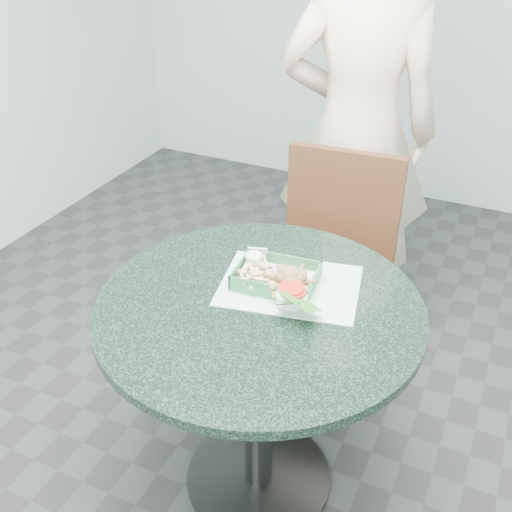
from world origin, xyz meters
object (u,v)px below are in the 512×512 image
at_px(sauce_ramekin, 256,263).
at_px(cafe_table, 259,353).
at_px(dining_chair, 331,254).
at_px(diner_person, 361,87).
at_px(crab_sandwich, 288,285).
at_px(food_basket, 276,285).

bearing_deg(sauce_ramekin, cafe_table, -61.90).
xyz_separation_m(cafe_table, dining_chair, (-0.01, 0.71, -0.05)).
xyz_separation_m(cafe_table, diner_person, (-0.05, 1.06, 0.53)).
bearing_deg(dining_chair, cafe_table, -92.76).
distance_m(diner_person, sauce_ramekin, 0.97).
distance_m(cafe_table, crab_sandwich, 0.24).
bearing_deg(dining_chair, crab_sandwich, -87.55).
bearing_deg(diner_person, food_basket, 79.04).
height_order(cafe_table, diner_person, diner_person).
relative_size(crab_sandwich, sauce_ramekin, 2.42).
height_order(food_basket, sauce_ramekin, sauce_ramekin).
bearing_deg(diner_person, cafe_table, 78.48).
bearing_deg(diner_person, sauce_ramekin, 73.87).
relative_size(diner_person, sauce_ramekin, 41.16).
bearing_deg(sauce_ramekin, crab_sandwich, -27.88).
bearing_deg(food_basket, diner_person, 93.02).
distance_m(cafe_table, sauce_ramekin, 0.28).
distance_m(diner_person, food_basket, 1.01).
height_order(diner_person, sauce_ramekin, diner_person).
relative_size(dining_chair, diner_person, 0.42).
relative_size(cafe_table, diner_person, 0.43).
distance_m(dining_chair, sauce_ramekin, 0.63).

